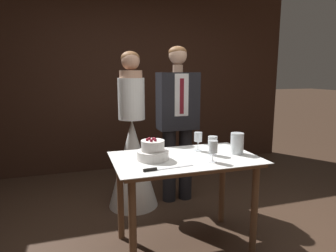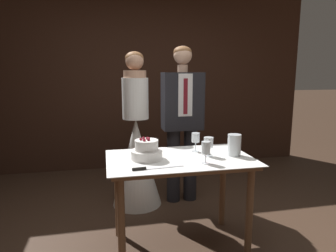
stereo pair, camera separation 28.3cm
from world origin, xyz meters
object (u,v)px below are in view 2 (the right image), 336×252
Objects in this scene: tiered_cake at (147,151)px; bride at (136,151)px; cake_table at (180,170)px; cake_knife at (148,168)px; wine_glass_near at (206,149)px; wine_glass_middle at (196,138)px; wine_glass_far at (209,143)px; groom at (182,117)px; hurricane_candle at (234,146)px.

bride is (0.01, 0.89, -0.24)m from tiered_cake.
cake_table is 3.02× the size of cake_knife.
cake_table is at bearing -74.10° from bride.
tiered_cake reaches higher than wine_glass_near.
wine_glass_far is at bearing -69.53° from wine_glass_middle.
wine_glass_near is at bearing -69.44° from bride.
wine_glass_far is 0.09× the size of groom.
cake_table is 0.95m from bride.
wine_glass_middle reaches higher than cake_table.
hurricane_candle is (0.75, 0.21, 0.08)m from cake_knife.
wine_glass_far is at bearing 64.70° from wine_glass_near.
wine_glass_middle is at bearing 110.47° from wine_glass_far.
wine_glass_near is at bearing -51.30° from cake_table.
cake_knife reaches higher than cake_table.
hurricane_candle reaches higher than cake_knife.
cake_knife is 2.34× the size of wine_glass_middle.
tiered_cake is 1.51× the size of wine_glass_middle.
wine_glass_far is 0.89× the size of hurricane_candle.
hurricane_candle is at bearing 27.53° from wine_glass_near.
cake_table is 0.33m from wine_glass_middle.
wine_glass_far is 0.92m from groom.
hurricane_candle is at bearing -7.43° from wine_glass_far.
wine_glass_near reaches higher than wine_glass_far.
wine_glass_near is (0.45, 0.05, 0.10)m from cake_knife.
tiered_cake is (-0.27, 0.02, 0.18)m from cake_table.
hurricane_candle is (0.46, -0.04, 0.20)m from cake_table.
hurricane_candle is at bearing -52.82° from bride.
tiered_cake is at bearing 177.49° from wine_glass_far.
bride is at bearing 118.68° from wine_glass_far.
hurricane_candle is 0.97m from groom.
wine_glass_far is at bearing 172.57° from hurricane_candle.
hurricane_candle reaches higher than wine_glass_near.
wine_glass_far is (0.24, -0.01, 0.22)m from cake_table.
cake_table is at bearing -139.52° from wine_glass_middle.
cake_knife is 0.63m from wine_glass_middle.
bride is at bearing 179.94° from groom.
wine_glass_near is 0.35m from wine_glass_middle.
cake_knife is at bearing -156.10° from wine_glass_far.
groom is (0.26, 0.91, 0.30)m from cake_table.
groom is at bearing 84.16° from wine_glass_middle.
groom is at bearing 59.45° from tiered_cake.
cake_knife is at bearing -173.42° from wine_glass_near.
bride reaches higher than wine_glass_far.
bride is (-0.26, 0.91, -0.06)m from cake_table.
hurricane_candle is at bearing -34.63° from wine_glass_middle.
cake_knife is 0.46m from wine_glass_near.
tiered_cake is at bearing 153.78° from wine_glass_near.
wine_glass_middle is 0.93× the size of hurricane_candle.
cake_table is at bearing 178.34° from wine_glass_far.
cake_table is at bearing 175.61° from hurricane_candle.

